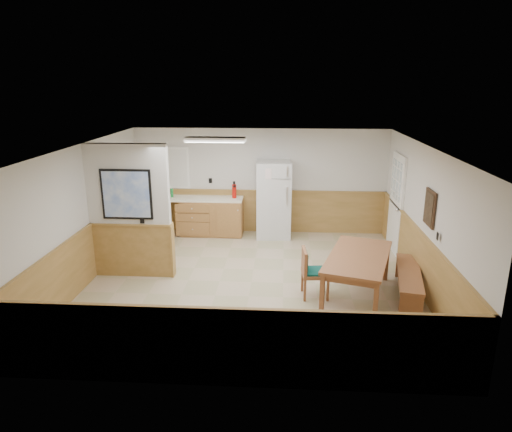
# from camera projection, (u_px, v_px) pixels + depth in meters

# --- Properties ---
(ground) EXTENTS (6.00, 6.00, 0.00)m
(ground) POSITION_uv_depth(u_px,v_px,m) (251.00, 282.00, 8.39)
(ground) COLOR tan
(ground) RESTS_ON ground
(ceiling) EXTENTS (6.00, 6.00, 0.02)m
(ceiling) POSITION_uv_depth(u_px,v_px,m) (251.00, 146.00, 7.68)
(ceiling) COLOR white
(ceiling) RESTS_ON back_wall
(back_wall) EXTENTS (6.00, 0.02, 2.50)m
(back_wall) POSITION_uv_depth(u_px,v_px,m) (260.00, 181.00, 10.91)
(back_wall) COLOR silver
(back_wall) RESTS_ON ground
(right_wall) EXTENTS (0.02, 6.00, 2.50)m
(right_wall) POSITION_uv_depth(u_px,v_px,m) (424.00, 220.00, 7.86)
(right_wall) COLOR silver
(right_wall) RESTS_ON ground
(left_wall) EXTENTS (0.02, 6.00, 2.50)m
(left_wall) POSITION_uv_depth(u_px,v_px,m) (85.00, 214.00, 8.22)
(left_wall) COLOR silver
(left_wall) RESTS_ON ground
(wainscot_back) EXTENTS (6.00, 0.04, 1.00)m
(wainscot_back) POSITION_uv_depth(u_px,v_px,m) (260.00, 212.00, 11.10)
(wainscot_back) COLOR #B18447
(wainscot_back) RESTS_ON ground
(wainscot_right) EXTENTS (0.04, 6.00, 1.00)m
(wainscot_right) POSITION_uv_depth(u_px,v_px,m) (419.00, 261.00, 8.07)
(wainscot_right) COLOR #B18447
(wainscot_right) RESTS_ON ground
(wainscot_left) EXTENTS (0.04, 6.00, 1.00)m
(wainscot_left) POSITION_uv_depth(u_px,v_px,m) (91.00, 253.00, 8.43)
(wainscot_left) COLOR #B18447
(wainscot_left) RESTS_ON ground
(partition_wall) EXTENTS (1.50, 0.20, 2.50)m
(partition_wall) POSITION_uv_depth(u_px,v_px,m) (130.00, 213.00, 8.36)
(partition_wall) COLOR silver
(partition_wall) RESTS_ON ground
(kitchen_counter) EXTENTS (2.20, 0.61, 1.00)m
(kitchen_counter) POSITION_uv_depth(u_px,v_px,m) (209.00, 216.00, 10.90)
(kitchen_counter) COLOR #A16C39
(kitchen_counter) RESTS_ON ground
(exterior_door) EXTENTS (0.07, 1.02, 2.15)m
(exterior_door) POSITION_uv_depth(u_px,v_px,m) (396.00, 203.00, 9.73)
(exterior_door) COLOR white
(exterior_door) RESTS_ON ground
(kitchen_window) EXTENTS (0.80, 0.04, 1.00)m
(kitchen_window) POSITION_uv_depth(u_px,v_px,m) (173.00, 168.00, 10.92)
(kitchen_window) COLOR white
(kitchen_window) RESTS_ON back_wall
(wall_painting) EXTENTS (0.04, 0.50, 0.60)m
(wall_painting) POSITION_uv_depth(u_px,v_px,m) (430.00, 208.00, 7.49)
(wall_painting) COLOR #382416
(wall_painting) RESTS_ON right_wall
(fluorescent_fixture) EXTENTS (1.20, 0.30, 0.09)m
(fluorescent_fixture) POSITION_uv_depth(u_px,v_px,m) (215.00, 139.00, 8.99)
(fluorescent_fixture) COLOR white
(fluorescent_fixture) RESTS_ON ceiling
(refrigerator) EXTENTS (0.84, 0.75, 1.79)m
(refrigerator) POSITION_uv_depth(u_px,v_px,m) (273.00, 200.00, 10.63)
(refrigerator) COLOR silver
(refrigerator) RESTS_ON ground
(dining_table) EXTENTS (1.44, 2.06, 0.75)m
(dining_table) POSITION_uv_depth(u_px,v_px,m) (358.00, 260.00, 7.65)
(dining_table) COLOR brown
(dining_table) RESTS_ON ground
(dining_bench) EXTENTS (0.70, 1.75, 0.45)m
(dining_bench) POSITION_uv_depth(u_px,v_px,m) (409.00, 277.00, 7.75)
(dining_bench) COLOR brown
(dining_bench) RESTS_ON ground
(dining_chair) EXTENTS (0.65, 0.48, 0.85)m
(dining_chair) POSITION_uv_depth(u_px,v_px,m) (310.00, 269.00, 7.71)
(dining_chair) COLOR brown
(dining_chair) RESTS_ON ground
(fire_extinguisher) EXTENTS (0.11, 0.11, 0.40)m
(fire_extinguisher) POSITION_uv_depth(u_px,v_px,m) (234.00, 191.00, 10.72)
(fire_extinguisher) COLOR red
(fire_extinguisher) RESTS_ON kitchen_counter
(soap_bottle) EXTENTS (0.08, 0.08, 0.21)m
(soap_bottle) POSITION_uv_depth(u_px,v_px,m) (172.00, 193.00, 10.81)
(soap_bottle) COLOR #167C31
(soap_bottle) RESTS_ON kitchen_counter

